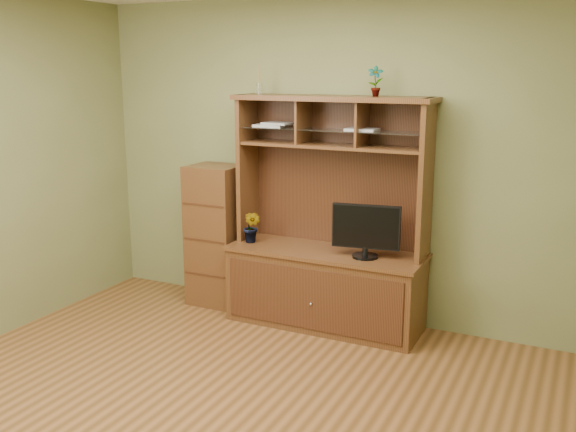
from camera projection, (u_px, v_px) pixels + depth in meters
The scene contains 8 objects.
room at pixel (208, 206), 3.64m from camera, with size 4.54×4.04×2.74m.
media_hutch at pixel (326, 264), 5.33m from camera, with size 1.66×0.61×1.90m.
monitor at pixel (366, 230), 5.03m from camera, with size 0.54×0.21×0.42m.
orchid_plant at pixel (252, 227), 5.48m from camera, with size 0.15×0.12×0.28m, color #2E581E.
top_plant at pixel (375, 81), 4.92m from camera, with size 0.12×0.08×0.23m, color #326824.
reed_diffuser at pixel (259, 82), 5.35m from camera, with size 0.05×0.05×0.25m.
magazines at pixel (301, 126), 5.26m from camera, with size 1.07×0.20×0.04m.
side_cabinet at pixel (216, 235), 5.81m from camera, with size 0.45×0.42×1.27m.
Camera 1 is at (1.96, -3.01, 2.11)m, focal length 40.00 mm.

